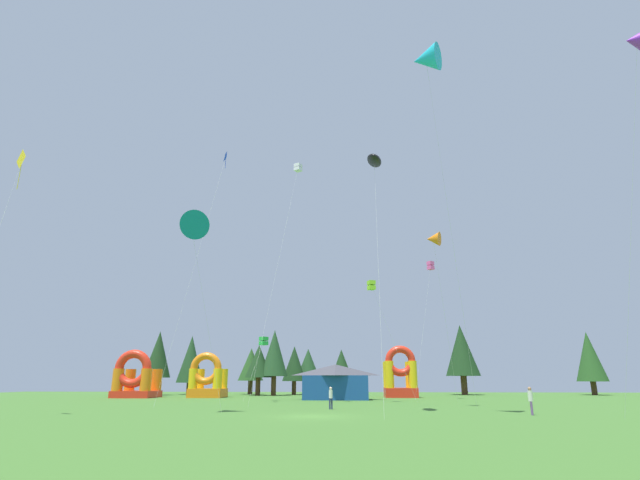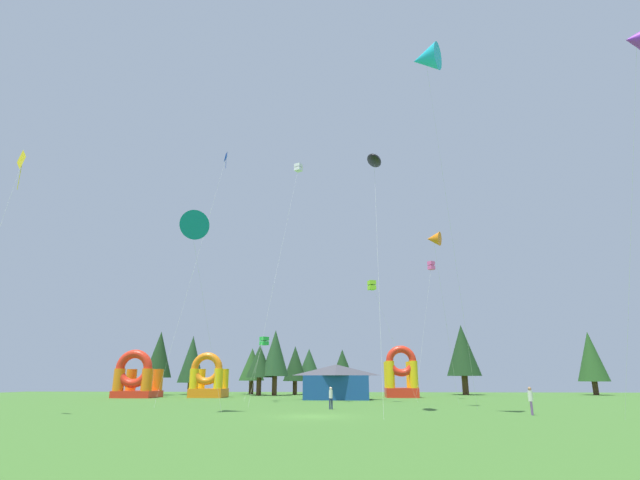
# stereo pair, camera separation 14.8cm
# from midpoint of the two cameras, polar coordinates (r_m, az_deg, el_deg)

# --- Properties ---
(ground_plane) EXTENTS (120.00, 120.00, 0.00)m
(ground_plane) POSITION_cam_midpoint_polar(r_m,az_deg,el_deg) (33.42, -0.64, -20.08)
(ground_plane) COLOR #3D6B28
(kite_purple_delta) EXTENTS (1.48, 7.96, 21.97)m
(kite_purple_delta) POSITION_cam_midpoint_polar(r_m,az_deg,el_deg) (35.39, 33.40, 19.10)
(kite_purple_delta) COLOR purple
(kite_purple_delta) RESTS_ON ground_plane
(kite_white_box) EXTENTS (3.85, 6.81, 25.64)m
(kite_white_box) POSITION_cam_midpoint_polar(r_m,az_deg,el_deg) (54.99, -2.50, 8.42)
(kite_white_box) COLOR white
(kite_white_box) RESTS_ON ground_plane
(kite_yellow_diamond) EXTENTS (1.27, 4.49, 18.15)m
(kite_yellow_diamond) POSITION_cam_midpoint_polar(r_m,az_deg,el_deg) (41.60, -31.50, 7.77)
(kite_yellow_diamond) COLOR yellow
(kite_yellow_diamond) RESTS_ON ground_plane
(kite_green_box) EXTENTS (2.28, 2.38, 6.99)m
(kite_green_box) POSITION_cam_midpoint_polar(r_m,az_deg,el_deg) (57.04, -6.52, -11.75)
(kite_green_box) COLOR green
(kite_green_box) RESTS_ON ground_plane
(kite_lime_box) EXTENTS (4.95, 2.18, 12.62)m
(kite_lime_box) POSITION_cam_midpoint_polar(r_m,az_deg,el_deg) (52.98, 6.21, -5.35)
(kite_lime_box) COLOR #8CD826
(kite_lime_box) RESTS_ON ground_plane
(kite_pink_box) EXTENTS (3.57, 2.76, 16.68)m
(kite_pink_box) POSITION_cam_midpoint_polar(r_m,az_deg,el_deg) (62.88, 13.04, -2.98)
(kite_pink_box) COLOR #EA599E
(kite_pink_box) RESTS_ON ground_plane
(kite_blue_diamond) EXTENTS (3.70, 6.25, 26.12)m
(kite_blue_diamond) POSITION_cam_midpoint_polar(r_m,az_deg,el_deg) (54.41, -10.93, 9.19)
(kite_blue_diamond) COLOR blue
(kite_blue_diamond) RESTS_ON ground_plane
(kite_teal_delta) EXTENTS (4.34, 3.40, 15.13)m
(kite_teal_delta) POSITION_cam_midpoint_polar(r_m,az_deg,el_deg) (39.04, -14.82, 1.59)
(kite_teal_delta) COLOR #0C7F7A
(kite_teal_delta) RESTS_ON ground_plane
(kite_orange_delta) EXTENTS (3.06, 5.76, 15.76)m
(kite_orange_delta) POSITION_cam_midpoint_polar(r_m,az_deg,el_deg) (46.77, 13.31, 0.12)
(kite_orange_delta) COLOR orange
(kite_orange_delta) RESTS_ON ground_plane
(kite_cyan_delta) EXTENTS (4.89, 8.83, 27.84)m
(kite_cyan_delta) POSITION_cam_midpoint_polar(r_m,az_deg,el_deg) (41.62, 12.45, 20.13)
(kite_cyan_delta) COLOR #19B7CC
(kite_cyan_delta) RESTS_ON ground_plane
(kite_black_parafoil) EXTENTS (1.53, 6.99, 20.45)m
(kite_black_parafoil) POSITION_cam_midpoint_polar(r_m,az_deg,el_deg) (40.44, 6.50, 9.26)
(kite_black_parafoil) COLOR black
(kite_black_parafoil) RESTS_ON ground_plane
(person_midfield) EXTENTS (0.37, 0.37, 1.82)m
(person_midfield) POSITION_cam_midpoint_polar(r_m,az_deg,el_deg) (37.32, 23.68, -16.72)
(person_midfield) COLOR #724C8C
(person_midfield) RESTS_ON ground_plane
(person_near_camera) EXTENTS (0.34, 0.34, 1.72)m
(person_near_camera) POSITION_cam_midpoint_polar(r_m,az_deg,el_deg) (40.99, 1.39, -17.90)
(person_near_camera) COLOR navy
(person_near_camera) RESTS_ON ground_plane
(inflatable_red_slide) EXTENTS (4.36, 4.13, 5.70)m
(inflatable_red_slide) POSITION_cam_midpoint_polar(r_m,az_deg,el_deg) (67.63, -12.98, -15.92)
(inflatable_red_slide) COLOR orange
(inflatable_red_slide) RESTS_ON ground_plane
(inflatable_yellow_castle) EXTENTS (4.18, 4.50, 6.58)m
(inflatable_yellow_castle) POSITION_cam_midpoint_polar(r_m,az_deg,el_deg) (67.33, 9.59, -15.77)
(inflatable_yellow_castle) COLOR red
(inflatable_yellow_castle) RESTS_ON ground_plane
(inflatable_blue_arch) EXTENTS (5.05, 4.90, 6.00)m
(inflatable_blue_arch) POSITION_cam_midpoint_polar(r_m,az_deg,el_deg) (69.54, -20.76, -15.19)
(inflatable_blue_arch) COLOR red
(inflatable_blue_arch) RESTS_ON ground_plane
(festival_tent) EXTENTS (7.53, 4.39, 4.00)m
(festival_tent) POSITION_cam_midpoint_polar(r_m,az_deg,el_deg) (59.50, 2.01, -16.37)
(festival_tent) COLOR #19478C
(festival_tent) RESTS_ON ground_plane
(tree_row_0) EXTENTS (3.99, 3.99, 9.38)m
(tree_row_0) POSITION_cam_midpoint_polar(r_m,az_deg,el_deg) (79.50, -18.35, -12.70)
(tree_row_0) COLOR #4C331E
(tree_row_0) RESTS_ON ground_plane
(tree_row_1) EXTENTS (4.12, 4.12, 9.01)m
(tree_row_1) POSITION_cam_midpoint_polar(r_m,az_deg,el_deg) (81.90, -14.81, -13.42)
(tree_row_1) COLOR #4C331E
(tree_row_1) RESTS_ON ground_plane
(tree_row_2) EXTENTS (4.04, 4.04, 7.12)m
(tree_row_2) POSITION_cam_midpoint_polar(r_m,az_deg,el_deg) (80.88, -7.96, -14.34)
(tree_row_2) COLOR #4C331E
(tree_row_2) RESTS_ON ground_plane
(tree_row_3) EXTENTS (3.94, 3.94, 7.25)m
(tree_row_3) POSITION_cam_midpoint_polar(r_m,az_deg,el_deg) (74.65, -7.07, -14.02)
(tree_row_3) COLOR #4C331E
(tree_row_3) RESTS_ON ground_plane
(tree_row_4) EXTENTS (4.03, 4.03, 9.44)m
(tree_row_4) POSITION_cam_midpoint_polar(r_m,az_deg,el_deg) (74.38, -5.24, -13.15)
(tree_row_4) COLOR #4C331E
(tree_row_4) RESTS_ON ground_plane
(tree_row_5) EXTENTS (3.70, 3.70, 7.28)m
(tree_row_5) POSITION_cam_midpoint_polar(r_m,az_deg,el_deg) (77.72, -2.89, -14.37)
(tree_row_5) COLOR #4C331E
(tree_row_5) RESTS_ON ground_plane
(tree_row_6) EXTENTS (3.72, 3.72, 7.00)m
(tree_row_6) POSITION_cam_midpoint_polar(r_m,az_deg,el_deg) (79.52, -1.24, -14.39)
(tree_row_6) COLOR #4C331E
(tree_row_6) RESTS_ON ground_plane
(tree_row_7) EXTENTS (3.66, 3.66, 6.77)m
(tree_row_7) POSITION_cam_midpoint_polar(r_m,az_deg,el_deg) (77.37, 2.72, -14.56)
(tree_row_7) COLOR #4C331E
(tree_row_7) RESTS_ON ground_plane
(tree_row_8) EXTENTS (5.20, 5.20, 10.54)m
(tree_row_8) POSITION_cam_midpoint_polar(r_m,az_deg,el_deg) (80.45, 16.50, -12.37)
(tree_row_8) COLOR #4C331E
(tree_row_8) RESTS_ON ground_plane
(tree_row_9) EXTENTS (4.47, 4.47, 9.39)m
(tree_row_9) POSITION_cam_midpoint_polar(r_m,az_deg,el_deg) (86.82, 29.33, -11.88)
(tree_row_9) COLOR #4C331E
(tree_row_9) RESTS_ON ground_plane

